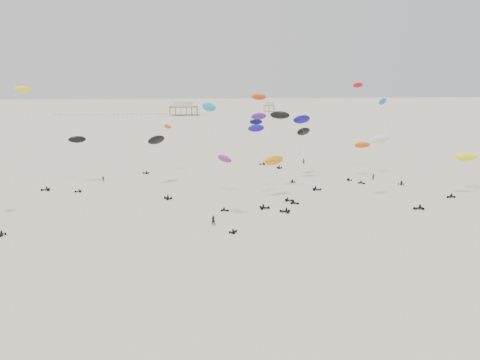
{
  "coord_description": "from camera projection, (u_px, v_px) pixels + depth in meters",
  "views": [
    {
      "loc": [
        -10.96,
        -1.36,
        26.54
      ],
      "look_at": [
        0.0,
        88.0,
        7.0
      ],
      "focal_mm": 35.0,
      "sensor_mm": 36.0,
      "label": 1
    }
  ],
  "objects": [
    {
      "name": "ground_plane",
      "position": [
        209.0,
        141.0,
        202.24
      ],
      "size": [
        900.0,
        900.0,
        0.0
      ],
      "primitive_type": "plane",
      "color": "beige"
    },
    {
      "name": "pavilion_main",
      "position": [
        184.0,
        110.0,
        345.66
      ],
      "size": [
        21.0,
        13.0,
        9.8
      ],
      "color": "brown",
      "rests_on": "ground"
    },
    {
      "name": "pavilion_small",
      "position": [
        269.0,
        107.0,
        383.24
      ],
      "size": [
        9.0,
        7.0,
        8.0
      ],
      "color": "brown",
      "rests_on": "ground"
    },
    {
      "name": "pier_fence",
      "position": [
        112.0,
        115.0,
        340.2
      ],
      "size": [
        80.2,
        0.2,
        1.5
      ],
      "color": "black",
      "rests_on": "ground"
    },
    {
      "name": "rig_0",
      "position": [
        362.0,
        151.0,
        126.72
      ],
      "size": [
        6.55,
        11.3,
        12.19
      ],
      "rotation": [
        0.0,
        0.0,
        3.71
      ],
      "color": "black",
      "rests_on": "ground"
    },
    {
      "name": "rig_1",
      "position": [
        356.0,
        109.0,
        130.97
      ],
      "size": [
        9.27,
        16.41,
        28.04
      ],
      "rotation": [
        0.0,
        0.0,
        6.36
      ],
      "color": "black",
      "rests_on": "ground"
    },
    {
      "name": "rig_2",
      "position": [
        160.0,
        142.0,
        133.49
      ],
      "size": [
        9.2,
        5.13,
        14.24
      ],
      "rotation": [
        0.0,
        0.0,
        1.16
      ],
      "color": "black",
      "rests_on": "ground"
    },
    {
      "name": "rig_4",
      "position": [
        282.0,
        129.0,
        108.22
      ],
      "size": [
        5.07,
        15.83,
        21.14
      ],
      "rotation": [
        0.0,
        0.0,
        4.13
      ],
      "color": "black",
      "rests_on": "ground"
    },
    {
      "name": "rig_5",
      "position": [
        226.0,
        172.0,
        87.26
      ],
      "size": [
        3.7,
        12.47,
        13.94
      ],
      "rotation": [
        0.0,
        0.0,
        5.49
      ],
      "color": "black",
      "rests_on": "ground"
    },
    {
      "name": "rig_6",
      "position": [
        211.0,
        121.0,
        101.54
      ],
      "size": [
        5.34,
        15.15,
        22.75
      ],
      "rotation": [
        0.0,
        0.0,
        4.16
      ],
      "color": "black",
      "rests_on": "ground"
    },
    {
      "name": "rig_7",
      "position": [
        259.0,
        155.0,
        101.45
      ],
      "size": [
        4.16,
        12.21,
        17.62
      ],
      "rotation": [
        0.0,
        0.0,
        4.75
      ],
      "color": "black",
      "rests_on": "ground"
    },
    {
      "name": "rig_8",
      "position": [
        158.0,
        147.0,
        115.03
      ],
      "size": [
        6.79,
        19.12,
        18.05
      ],
      "rotation": [
        0.0,
        0.0,
        0.72
      ],
      "color": "black",
      "rests_on": "ground"
    },
    {
      "name": "rig_9",
      "position": [
        77.0,
        147.0,
        117.14
      ],
      "size": [
        4.64,
        11.38,
        14.0
      ],
      "rotation": [
        0.0,
        0.0,
        1.61
      ],
      "color": "black",
      "rests_on": "ground"
    },
    {
      "name": "rig_10",
      "position": [
        389.0,
        153.0,
        101.82
      ],
      "size": [
        8.67,
        12.64,
        16.21
      ],
      "rotation": [
        0.0,
        0.0,
        1.6
      ],
      "color": "black",
      "rests_on": "ground"
    },
    {
      "name": "rig_11",
      "position": [
        269.0,
        153.0,
        107.18
      ],
      "size": [
        8.14,
        12.5,
        19.86
      ],
      "rotation": [
        0.0,
        0.0,
        4.55
      ],
      "color": "black",
      "rests_on": "ground"
    },
    {
      "name": "rig_12",
      "position": [
        463.0,
        165.0,
        106.93
      ],
      "size": [
        7.62,
        4.12,
        10.1
      ],
      "rotation": [
        0.0,
        0.0,
        1.83
      ],
      "color": "black",
      "rests_on": "ground"
    },
    {
      "name": "rig_13",
      "position": [
        260.0,
        109.0,
        147.87
      ],
      "size": [
        5.26,
        8.57,
        22.11
      ],
      "rotation": [
        0.0,
        0.0,
        1.31
      ],
      "color": "black",
      "rests_on": "ground"
    },
    {
      "name": "rig_14",
      "position": [
        304.0,
        129.0,
        119.6
      ],
      "size": [
        6.16,
        14.46,
        18.86
      ],
      "rotation": [
        0.0,
        0.0,
        4.55
      ],
      "color": "black",
      "rests_on": "ground"
    },
    {
      "name": "rig_16",
      "position": [
        388.0,
        123.0,
        123.17
      ],
      "size": [
        5.45,
        13.58,
        22.22
      ],
      "rotation": [
        0.0,
        0.0,
        5.76
      ],
      "color": "black",
      "rests_on": "ground"
    },
    {
      "name": "rig_17",
      "position": [
        276.0,
        169.0,
        102.98
      ],
      "size": [
        5.66,
        15.69,
        14.22
      ],
      "rotation": [
        0.0,
        0.0,
        1.17
      ],
      "color": "black",
      "rests_on": "ground"
    },
    {
      "name": "rig_18",
      "position": [
        30.0,
        120.0,
        113.28
      ],
      "size": [
        8.4,
        8.34,
        25.06
      ],
      "rotation": [
        0.0,
        0.0,
        1.69
      ],
      "color": "black",
      "rests_on": "ground"
    },
    {
      "name": "rig_19",
      "position": [
        302.0,
        136.0,
        127.26
      ],
      "size": [
        8.04,
        11.24,
        14.8
      ],
      "rotation": [
        0.0,
        0.0,
        0.06
      ],
      "color": "black",
      "rests_on": "ground"
    },
    {
      "name": "rig_20",
      "position": [
        262.0,
        125.0,
        143.83
      ],
      "size": [
        8.85,
        10.14,
        17.04
      ],
      "rotation": [
        0.0,
        0.0,
        0.47
      ],
      "color": "black",
      "rests_on": "ground"
    },
    {
      "name": "spectator_0",
      "position": [
        213.0,
        225.0,
        86.39
      ],
      "size": [
        0.91,
        0.7,
        2.29
      ],
      "primitive_type": "imported",
      "rotation": [
        0.0,
        0.0,
        2.98
      ],
      "color": "black",
      "rests_on": "ground"
    },
    {
      "name": "spectator_1",
      "position": [
        373.0,
        180.0,
        125.4
      ],
      "size": [
        1.03,
        0.66,
        2.01
      ],
      "primitive_type": "imported",
      "rotation": [
        0.0,
        0.0,
        6.37
      ],
      "color": "black",
      "rests_on": "ground"
    },
    {
      "name": "spectator_2",
      "position": [
        103.0,
        182.0,
        122.82
      ],
      "size": [
        1.25,
        1.0,
        1.87
      ],
      "primitive_type": "imported",
      "rotation": [
        0.0,
        0.0,
        5.85
      ],
      "color": "black",
      "rests_on": "ground"
    },
    {
      "name": "spectator_3",
      "position": [
        304.0,
        164.0,
        148.43
      ],
      "size": [
        0.95,
        0.87,
        2.16
      ],
      "primitive_type": "imported",
      "rotation": [
        0.0,
        0.0,
        2.59
      ],
      "color": "black",
      "rests_on": "ground"
    }
  ]
}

